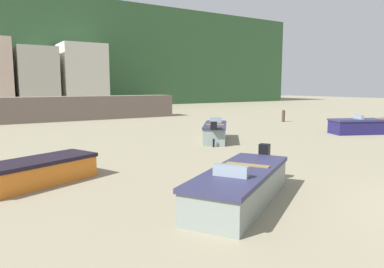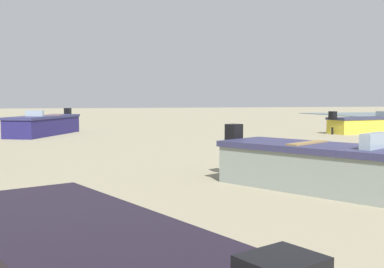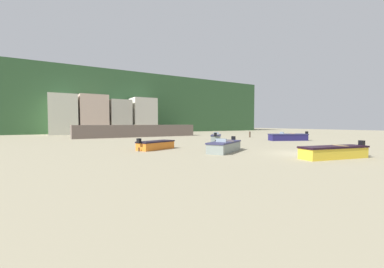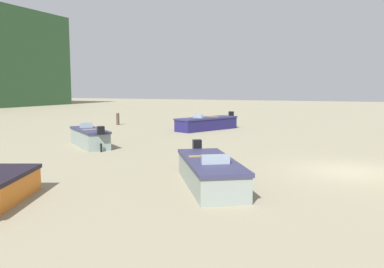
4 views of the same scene
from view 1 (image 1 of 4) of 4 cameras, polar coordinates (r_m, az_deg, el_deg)
headland_hill at (r=69.52m, az=-24.38°, el=11.05°), size 90.00×32.00×15.84m
harbor_pier at (r=33.38m, az=-20.52°, el=3.83°), size 21.37×2.40×2.13m
townhouse_centre_right at (r=50.37m, az=-23.77°, el=8.11°), size 4.75×6.32×7.91m
townhouse_far_right at (r=51.13m, az=-17.14°, el=8.81°), size 5.68×5.35×8.64m
boat_navy_0 at (r=25.55m, az=26.83°, el=1.16°), size 5.45×3.51×1.27m
boat_grey_2 at (r=19.76m, az=3.76°, el=0.32°), size 3.37×3.83×1.28m
boat_grey_3 at (r=9.44m, az=7.82°, el=-8.20°), size 4.65×3.68×1.20m
boat_orange_5 at (r=12.04m, az=-23.84°, el=-5.56°), size 4.01×2.71×1.11m
mooring_post_near_water at (r=31.30m, az=14.46°, el=2.81°), size 0.26×0.26×0.99m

